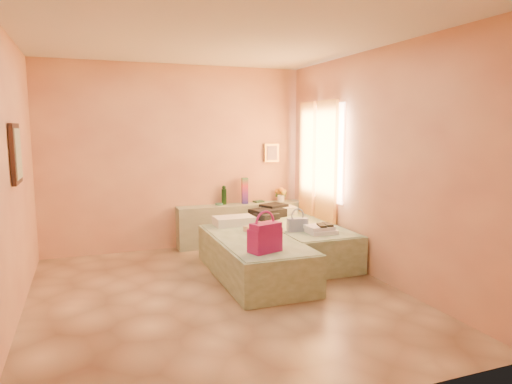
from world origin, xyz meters
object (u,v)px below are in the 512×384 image
headboard_ledge (241,224)px  bed_right (299,241)px  green_book (259,201)px  magenta_handbag (265,237)px  flower_vase (281,193)px  towel_stack (321,229)px  blue_handbag (297,225)px  water_bottle (224,196)px  bed_left (254,257)px

headboard_ledge → bed_right: size_ratio=1.02×
headboard_ledge → green_book: 0.48m
bed_right → magenta_handbag: 1.63m
flower_vase → towel_stack: size_ratio=0.79×
green_book → flower_vase: (0.38, -0.05, 0.12)m
flower_vase → blue_handbag: size_ratio=1.02×
headboard_ledge → water_bottle: size_ratio=7.26×
magenta_handbag → water_bottle: bearing=65.7°
green_book → towel_stack: size_ratio=0.46×
water_bottle → magenta_handbag: (-0.23, -2.33, -0.13)m
headboard_ledge → towel_stack: (0.53, -1.68, 0.23)m
bed_left → bed_right: size_ratio=1.00×
green_book → towel_stack: bearing=-97.9°
green_book → headboard_ledge: bearing=178.0°
water_bottle → blue_handbag: water_bottle is taller
water_bottle → towel_stack: 1.94m
flower_vase → towel_stack: flower_vase is taller
water_bottle → flower_vase: (0.96, -0.06, -0.00)m
towel_stack → magenta_handbag: bearing=-150.6°
green_book → magenta_handbag: magenta_handbag is taller
bed_left → green_book: 1.86m
bed_right → towel_stack: towel_stack is taller
green_book → blue_handbag: bearing=-105.7°
magenta_handbag → blue_handbag: bearing=26.9°
flower_vase → magenta_handbag: flower_vase is taller
bed_right → magenta_handbag: bearing=-129.7°
blue_handbag → towel_stack: bearing=-34.0°
blue_handbag → flower_vase: bearing=83.5°
flower_vase → blue_handbag: bearing=-105.6°
bed_left → water_bottle: size_ratio=7.08×
flower_vase → magenta_handbag: size_ratio=0.78×
bed_left → bed_right: 1.05m
water_bottle → blue_handbag: 1.64m
blue_handbag → bed_right: bearing=69.6°
bed_left → towel_stack: 0.96m
headboard_ledge → green_book: green_book is taller
headboard_ledge → blue_handbag: 1.51m
bed_left → green_book: green_book is taller
headboard_ledge → flower_vase: (0.71, 0.02, 0.46)m
blue_handbag → towel_stack: blue_handbag is taller
blue_handbag → towel_stack: size_ratio=0.77×
water_bottle → magenta_handbag: bearing=-95.7°
bed_right → water_bottle: water_bottle is taller
bed_left → magenta_handbag: bearing=-99.5°
headboard_ledge → blue_handbag: (0.29, -1.46, 0.26)m
bed_left → water_bottle: (0.12, 1.67, 0.54)m
bed_right → green_book: bearing=100.3°
bed_right → blue_handbag: blue_handbag is taller
flower_vase → blue_handbag: (-0.41, -1.48, -0.20)m
bed_right → towel_stack: bearing=-89.3°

